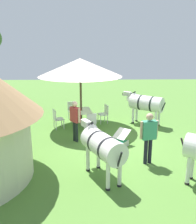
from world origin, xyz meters
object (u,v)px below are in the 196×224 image
object	(u,v)px
patio_chair_west_end	(72,109)
zebra_nearest_camera	(145,103)
patio_dining_table	(81,112)
standing_watcher	(149,134)
patio_chair_near_lawn	(57,118)
patio_chair_near_hut	(104,113)
zebra_toward_hut	(102,145)
striped_lounge_chair	(119,140)
shade_umbrella	(80,67)
patio_chair_east_end	(91,122)
guest_beside_umbrella	(75,118)

from	to	relation	value
patio_chair_west_end	zebra_nearest_camera	world-z (taller)	zebra_nearest_camera
patio_dining_table	standing_watcher	xyz separation A→B (m)	(-3.93, -2.30, 0.36)
patio_chair_near_lawn	patio_chair_near_hut	xyz separation A→B (m)	(0.83, -2.21, 0.00)
zebra_nearest_camera	zebra_toward_hut	world-z (taller)	zebra_nearest_camera
patio_chair_west_end	zebra_toward_hut	bearing A→B (deg)	77.45
striped_lounge_chair	patio_chair_near_hut	bearing A→B (deg)	-42.53
shade_umbrella	standing_watcher	xyz separation A→B (m)	(-3.93, -2.30, -1.73)
shade_umbrella	patio_chair_east_end	bearing A→B (deg)	-157.37
zebra_toward_hut	zebra_nearest_camera	bearing A→B (deg)	37.46
patio_chair_east_end	guest_beside_umbrella	bearing A→B (deg)	-146.24
standing_watcher	patio_chair_east_end	bearing A→B (deg)	109.64
patio_dining_table	zebra_toward_hut	bearing A→B (deg)	-170.59
patio_chair_near_lawn	striped_lounge_chair	distance (m)	3.34
striped_lounge_chair	patio_chair_west_end	bearing A→B (deg)	-21.12
zebra_nearest_camera	standing_watcher	bearing A→B (deg)	-154.12
standing_watcher	patio_chair_near_lawn	bearing A→B (deg)	120.91
patio_chair_west_end	striped_lounge_chair	distance (m)	4.12
patio_chair_west_end	standing_watcher	distance (m)	5.75
standing_watcher	shade_umbrella	bearing A→B (deg)	106.96
patio_dining_table	zebra_toward_hut	distance (m)	4.83
patio_chair_near_lawn	standing_watcher	xyz separation A→B (m)	(-3.47, -3.39, 0.49)
standing_watcher	patio_chair_near_hut	bearing A→B (deg)	91.95
standing_watcher	patio_chair_west_end	bearing A→B (deg)	105.86
patio_chair_near_hut	zebra_toward_hut	bearing A→B (deg)	157.72
patio_chair_near_lawn	zebra_toward_hut	xyz separation A→B (m)	(-4.30, -1.88, 0.47)
patio_dining_table	striped_lounge_chair	xyz separation A→B (m)	(-2.49, -1.54, -0.41)
shade_umbrella	patio_dining_table	xyz separation A→B (m)	(-0.00, -0.00, -2.09)
patio_chair_west_end	patio_chair_east_end	bearing A→B (deg)	88.81
zebra_nearest_camera	zebra_toward_hut	bearing A→B (deg)	-168.46
patio_chair_near_hut	standing_watcher	distance (m)	4.49
patio_chair_near_lawn	zebra_nearest_camera	bearing A→B (deg)	75.24
shade_umbrella	striped_lounge_chair	bearing A→B (deg)	-148.25
patio_chair_near_lawn	patio_chair_east_end	world-z (taller)	same
patio_chair_near_lawn	standing_watcher	distance (m)	4.88
shade_umbrella	zebra_toward_hut	world-z (taller)	shade_umbrella
patio_dining_table	guest_beside_umbrella	size ratio (longest dim) A/B	0.88
patio_chair_near_lawn	patio_chair_west_end	xyz separation A→B (m)	(1.52, -0.59, 0.00)
standing_watcher	zebra_nearest_camera	world-z (taller)	standing_watcher
patio_chair_near_hut	striped_lounge_chair	distance (m)	2.91
patio_dining_table	shade_umbrella	bearing A→B (deg)	26.57
patio_dining_table	patio_chair_west_end	size ratio (longest dim) A/B	1.59
patio_chair_west_end	guest_beside_umbrella	bearing A→B (deg)	71.63
patio_chair_west_end	patio_chair_near_lawn	bearing A→B (deg)	43.80
patio_chair_west_end	zebra_nearest_camera	distance (m)	3.72
patio_chair_near_hut	guest_beside_umbrella	bearing A→B (deg)	133.32
patio_chair_near_hut	striped_lounge_chair	size ratio (longest dim) A/B	0.93
patio_chair_near_lawn	guest_beside_umbrella	distance (m)	1.86
zebra_toward_hut	standing_watcher	bearing A→B (deg)	1.15
shade_umbrella	standing_watcher	bearing A→B (deg)	-149.67
striped_lounge_chair	shade_umbrella	bearing A→B (deg)	-19.19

